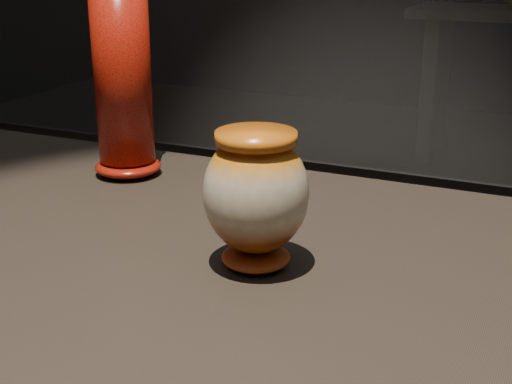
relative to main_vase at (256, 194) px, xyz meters
The scene contains 2 objects.
main_vase is the anchor object (origin of this frame).
tall_vase 0.41m from the main_vase, 145.19° to the left, with size 0.13×0.13×0.34m.
Camera 1 is at (0.27, -0.67, 1.26)m, focal length 50.00 mm.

